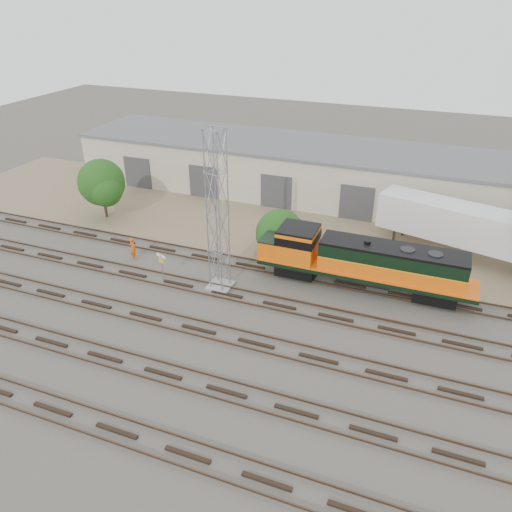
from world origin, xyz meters
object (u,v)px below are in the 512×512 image
(signal_tower, at_px, (218,216))
(semi_trailer, at_px, (472,228))
(worker, at_px, (133,248))
(locomotive, at_px, (361,261))

(signal_tower, relative_size, semi_trailer, 0.81)
(signal_tower, bearing_deg, worker, 170.64)
(signal_tower, distance_m, worker, 9.76)
(worker, relative_size, semi_trailer, 0.13)
(worker, height_order, semi_trailer, semi_trailer)
(signal_tower, xyz_separation_m, worker, (-8.41, 1.39, -4.77))
(signal_tower, relative_size, worker, 6.13)
(locomotive, bearing_deg, worker, -172.83)
(locomotive, xyz_separation_m, semi_trailer, (7.29, 7.60, 0.56))
(locomotive, bearing_deg, signal_tower, -159.13)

